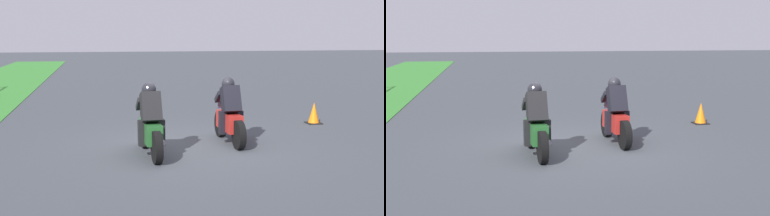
% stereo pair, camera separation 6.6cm
% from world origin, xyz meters
% --- Properties ---
extents(ground_plane, '(120.00, 120.00, 0.00)m').
position_xyz_m(ground_plane, '(0.00, 0.00, 0.00)').
color(ground_plane, '#3C4146').
extents(rider_lane_a, '(2.04, 0.55, 1.51)m').
position_xyz_m(rider_lane_a, '(0.27, -0.99, 0.62)').
color(rider_lane_a, black).
rests_on(rider_lane_a, ground_plane).
extents(rider_lane_b, '(2.04, 0.55, 1.51)m').
position_xyz_m(rider_lane_b, '(-0.58, 0.91, 0.62)').
color(rider_lane_b, black).
rests_on(rider_lane_b, ground_plane).
extents(traffic_cone, '(0.40, 0.40, 0.59)m').
position_xyz_m(traffic_cone, '(2.19, -3.97, 0.27)').
color(traffic_cone, black).
rests_on(traffic_cone, ground_plane).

